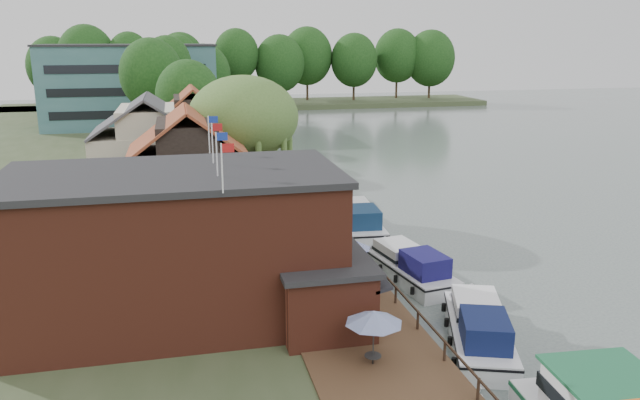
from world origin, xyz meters
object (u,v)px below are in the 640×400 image
hotel_block (131,86)px  cruiser_1 (410,262)px  pub (219,243)px  umbrella_3 (350,259)px  willow (244,142)px  umbrella_4 (311,224)px  cottage_a (188,169)px  umbrella_2 (352,276)px  cruiser_2 (358,217)px  swan (478,398)px  umbrella_0 (373,338)px  cruiser_3 (321,184)px  cottage_c (194,131)px  cottage_b (149,147)px  cruiser_0 (479,323)px  umbrella_1 (367,298)px

hotel_block → cruiser_1: size_ratio=2.80×
pub → umbrella_3: (7.33, 2.64, -2.36)m
willow → umbrella_4: bearing=-73.5°
hotel_block → cottage_a: (7.00, -56.00, -1.90)m
umbrella_2 → cruiser_2: bearing=72.4°
hotel_block → swan: (17.50, -79.62, -6.93)m
umbrella_3 → swan: umbrella_3 is taller
umbrella_0 → cruiser_1: bearing=62.1°
swan → umbrella_4: bearing=99.1°
pub → umbrella_3: size_ratio=8.42×
pub → umbrella_4: pub is taller
cruiser_1 → cruiser_3: cruiser_1 is taller
hotel_block → umbrella_3: bearing=-77.4°
cruiser_2 → umbrella_3: bearing=-103.6°
umbrella_3 → swan: 11.65m
pub → cottage_c: bearing=90.0°
cottage_a → cruiser_2: 12.89m
cottage_a → umbrella_4: (7.58, -5.41, -2.96)m
pub → umbrella_2: (6.73, 0.18, -2.36)m
cottage_b → umbrella_2: 27.20m
umbrella_2 → cruiser_0: size_ratio=0.26×
cottage_b → cruiser_0: cottage_b is taller
hotel_block → umbrella_2: (14.73, -70.82, -4.86)m
pub → swan: pub is taller
umbrella_2 → cruiser_3: umbrella_2 is taller
cruiser_2 → umbrella_4: bearing=-129.8°
pub → cruiser_0: size_ratio=2.16×
willow → cruiser_3: 11.01m
cottage_a → cruiser_1: bearing=-39.9°
willow → cruiser_2: size_ratio=1.07×
cottage_b → umbrella_3: size_ratio=4.04×
umbrella_4 → cruiser_3: bearing=74.6°
umbrella_2 → cruiser_3: 26.27m
pub → hotel_block: size_ratio=0.79×
cottage_c → umbrella_0: bearing=-82.0°
umbrella_1 → cruiser_2: size_ratio=0.24×
umbrella_4 → cruiser_3: 17.12m
cruiser_0 → swan: cruiser_0 is taller
cottage_a → umbrella_1: 19.49m
umbrella_1 → cruiser_2: 17.59m
hotel_block → umbrella_3: size_ratio=10.69×
cruiser_2 → swan: size_ratio=22.16×
cruiser_3 → umbrella_2: bearing=-99.1°
cottage_a → cruiser_3: cottage_a is taller
cottage_b → cruiser_1: cottage_b is taller
umbrella_3 → umbrella_1: bearing=-97.2°
cottage_b → cruiser_3: bearing=4.0°
umbrella_1 → cruiser_3: size_ratio=0.26×
cottage_a → cruiser_2: size_ratio=0.88×
umbrella_2 → willow: bearing=99.3°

